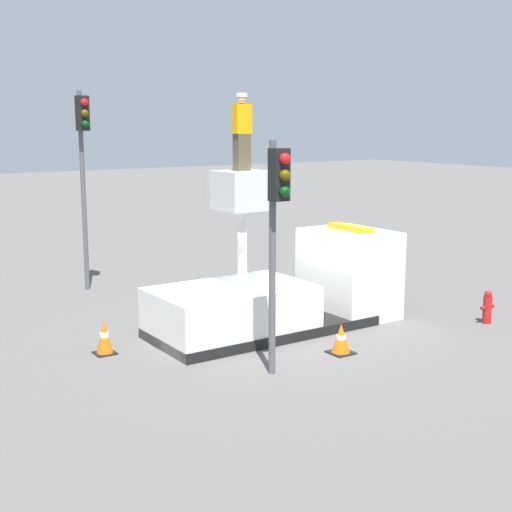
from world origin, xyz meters
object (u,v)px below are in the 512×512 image
(bucket_truck, at_px, (285,292))
(worker, at_px, (242,132))
(fire_hydrant, at_px, (487,307))
(traffic_light_across, at_px, (83,152))
(traffic_cone_rear, at_px, (104,337))
(traffic_cone_curbside, at_px, (341,339))
(traffic_light_pole, at_px, (277,211))

(bucket_truck, xyz_separation_m, worker, (-1.24, 0.00, 3.91))
(fire_hydrant, bearing_deg, worker, 155.66)
(traffic_light_across, relative_size, traffic_cone_rear, 7.48)
(bucket_truck, distance_m, traffic_cone_curbside, 2.42)
(bucket_truck, xyz_separation_m, traffic_cone_curbside, (-0.17, -2.35, -0.57))
(traffic_light_pole, bearing_deg, worker, 71.00)
(traffic_light_pole, height_order, traffic_cone_curbside, traffic_light_pole)
(worker, relative_size, traffic_light_pole, 0.37)
(worker, height_order, traffic_light_across, traffic_light_across)
(bucket_truck, relative_size, traffic_cone_curbside, 9.54)
(bucket_truck, bearing_deg, fire_hydrant, -30.02)
(worker, bearing_deg, bucket_truck, 0.00)
(traffic_cone_rear, bearing_deg, traffic_light_across, 72.20)
(bucket_truck, bearing_deg, traffic_cone_curbside, -94.20)
(fire_hydrant, xyz_separation_m, traffic_cone_rear, (-8.98, 3.09, -0.04))
(traffic_light_pole, bearing_deg, traffic_cone_curbside, 9.68)
(bucket_truck, bearing_deg, traffic_light_pole, -128.83)
(fire_hydrant, bearing_deg, traffic_cone_curbside, 177.15)
(traffic_cone_rear, bearing_deg, traffic_cone_curbside, -33.39)
(traffic_cone_curbside, bearing_deg, traffic_light_across, 105.21)
(traffic_light_pole, xyz_separation_m, fire_hydrant, (6.63, 0.11, -2.90))
(worker, xyz_separation_m, fire_hydrant, (5.71, -2.58, -4.38))
(fire_hydrant, relative_size, traffic_cone_rear, 1.08)
(worker, height_order, fire_hydrant, worker)
(worker, xyz_separation_m, traffic_light_pole, (-0.93, -2.69, -1.48))
(traffic_light_pole, xyz_separation_m, traffic_cone_rear, (-2.35, 3.20, -2.94))
(traffic_light_across, xyz_separation_m, fire_hydrant, (7.05, -9.11, -3.76))
(traffic_light_pole, height_order, fire_hydrant, traffic_light_pole)
(traffic_light_pole, bearing_deg, fire_hydrant, 0.94)
(traffic_light_across, distance_m, fire_hydrant, 12.11)
(worker, bearing_deg, traffic_cone_curbside, -65.59)
(worker, relative_size, traffic_cone_curbside, 2.61)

